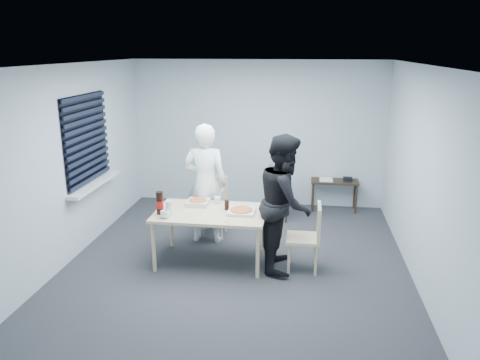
# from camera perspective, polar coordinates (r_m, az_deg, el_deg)

# --- Properties ---
(room) EXTENTS (5.00, 5.00, 5.00)m
(room) POSITION_cam_1_polar(r_m,az_deg,el_deg) (7.01, -17.92, 3.94)
(room) COLOR #2C2D31
(room) RESTS_ON ground
(dining_table) EXTENTS (1.46, 0.92, 0.71)m
(dining_table) POSITION_cam_1_polar(r_m,az_deg,el_deg) (6.22, -3.58, -4.37)
(dining_table) COLOR beige
(dining_table) RESTS_ON ground
(chair_far) EXTENTS (0.42, 0.42, 0.89)m
(chair_far) POSITION_cam_1_polar(r_m,az_deg,el_deg) (7.22, -3.25, -2.60)
(chair_far) COLOR beige
(chair_far) RESTS_ON ground
(chair_right) EXTENTS (0.42, 0.42, 0.89)m
(chair_right) POSITION_cam_1_polar(r_m,az_deg,el_deg) (6.08, 8.52, -6.39)
(chair_right) COLOR beige
(chair_right) RESTS_ON ground
(person_white) EXTENTS (0.65, 0.42, 1.77)m
(person_white) POSITION_cam_1_polar(r_m,az_deg,el_deg) (6.82, -4.24, -0.46)
(person_white) COLOR white
(person_white) RESTS_ON ground
(person_black) EXTENTS (0.47, 0.86, 1.77)m
(person_black) POSITION_cam_1_polar(r_m,az_deg,el_deg) (6.02, 5.50, -2.74)
(person_black) COLOR black
(person_black) RESTS_ON ground
(side_table) EXTENTS (0.82, 0.36, 0.55)m
(side_table) POSITION_cam_1_polar(r_m,az_deg,el_deg) (8.39, 11.45, -0.58)
(side_table) COLOR #332417
(side_table) RESTS_ON ground
(stool) EXTENTS (0.36, 0.36, 0.51)m
(stool) POSITION_cam_1_polar(r_m,az_deg,el_deg) (7.82, 4.71, -2.07)
(stool) COLOR black
(stool) RESTS_ON ground
(backpack) EXTENTS (0.33, 0.24, 0.46)m
(backpack) POSITION_cam_1_polar(r_m,az_deg,el_deg) (7.71, 4.76, 0.25)
(backpack) COLOR slate
(backpack) RESTS_ON stool
(pizza_box_a) EXTENTS (0.29, 0.29, 0.07)m
(pizza_box_a) POSITION_cam_1_polar(r_m,az_deg,el_deg) (6.45, -5.15, -2.73)
(pizza_box_a) COLOR silver
(pizza_box_a) RESTS_ON dining_table
(pizza_box_b) EXTENTS (0.35, 0.35, 0.05)m
(pizza_box_b) POSITION_cam_1_polar(r_m,az_deg,el_deg) (6.13, 0.17, -3.81)
(pizza_box_b) COLOR silver
(pizza_box_b) RESTS_ON dining_table
(mug_a) EXTENTS (0.17, 0.17, 0.10)m
(mug_a) POSITION_cam_1_polar(r_m,az_deg,el_deg) (6.01, -9.11, -4.15)
(mug_a) COLOR white
(mug_a) RESTS_ON dining_table
(mug_b) EXTENTS (0.10, 0.10, 0.09)m
(mug_b) POSITION_cam_1_polar(r_m,az_deg,el_deg) (6.50, -2.79, -2.44)
(mug_b) COLOR white
(mug_b) RESTS_ON dining_table
(cola_glass) EXTENTS (0.08, 0.08, 0.14)m
(cola_glass) POSITION_cam_1_polar(r_m,az_deg,el_deg) (6.22, -1.63, -3.07)
(cola_glass) COLOR black
(cola_glass) RESTS_ON dining_table
(soda_bottle) EXTENTS (0.09, 0.09, 0.30)m
(soda_bottle) POSITION_cam_1_polar(r_m,az_deg,el_deg) (6.13, -9.75, -2.83)
(soda_bottle) COLOR black
(soda_bottle) RESTS_ON dining_table
(plastic_cups) EXTENTS (0.08, 0.08, 0.19)m
(plastic_cups) POSITION_cam_1_polar(r_m,az_deg,el_deg) (6.08, -8.64, -3.43)
(plastic_cups) COLOR silver
(plastic_cups) RESTS_ON dining_table
(rubber_band) EXTENTS (0.05, 0.05, 0.00)m
(rubber_band) POSITION_cam_1_polar(r_m,az_deg,el_deg) (5.82, -1.67, -5.13)
(rubber_band) COLOR red
(rubber_band) RESTS_ON dining_table
(papers) EXTENTS (0.28, 0.35, 0.01)m
(papers) POSITION_cam_1_polar(r_m,az_deg,el_deg) (8.39, 10.45, 0.06)
(papers) COLOR white
(papers) RESTS_ON side_table
(black_box) EXTENTS (0.17, 0.13, 0.07)m
(black_box) POSITION_cam_1_polar(r_m,az_deg,el_deg) (8.38, 12.99, 0.11)
(black_box) COLOR black
(black_box) RESTS_ON side_table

